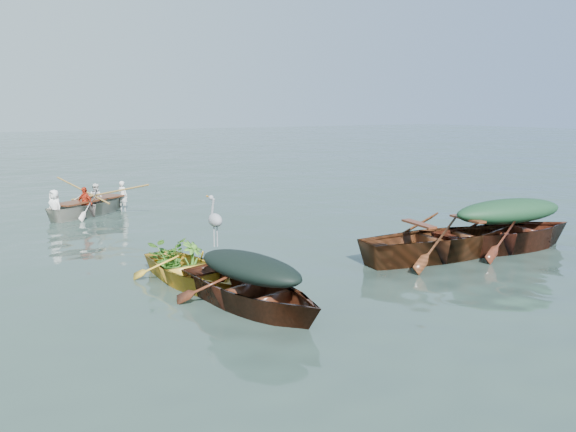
{
  "coord_description": "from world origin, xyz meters",
  "views": [
    {
      "loc": [
        -6.21,
        -7.7,
        2.99
      ],
      "look_at": [
        0.3,
        3.37,
        0.5
      ],
      "focal_mm": 35.0,
      "sensor_mm": 36.0,
      "label": 1
    }
  ],
  "objects_px": {
    "dark_covered_boat": "(250,308)",
    "green_tarp_boat": "(506,250)",
    "heron": "(215,229)",
    "open_wooden_boat": "(442,258)",
    "rowed_boat": "(92,215)",
    "yellow_dinghy": "(191,284)"
  },
  "relations": [
    {
      "from": "dark_covered_boat",
      "to": "green_tarp_boat",
      "type": "height_order",
      "value": "green_tarp_boat"
    },
    {
      "from": "dark_covered_boat",
      "to": "green_tarp_boat",
      "type": "xyz_separation_m",
      "value": [
        6.29,
        0.38,
        0.0
      ]
    },
    {
      "from": "dark_covered_boat",
      "to": "heron",
      "type": "xyz_separation_m",
      "value": [
        0.19,
        1.71,
        0.89
      ]
    },
    {
      "from": "open_wooden_boat",
      "to": "heron",
      "type": "relative_size",
      "value": 5.46
    },
    {
      "from": "open_wooden_boat",
      "to": "heron",
      "type": "height_order",
      "value": "heron"
    },
    {
      "from": "open_wooden_boat",
      "to": "heron",
      "type": "distance_m",
      "value": 4.65
    },
    {
      "from": "rowed_boat",
      "to": "heron",
      "type": "height_order",
      "value": "heron"
    },
    {
      "from": "rowed_boat",
      "to": "yellow_dinghy",
      "type": "bearing_deg",
      "value": 149.13
    },
    {
      "from": "green_tarp_boat",
      "to": "rowed_boat",
      "type": "bearing_deg",
      "value": 45.72
    },
    {
      "from": "rowed_boat",
      "to": "open_wooden_boat",
      "type": "bearing_deg",
      "value": 179.28
    },
    {
      "from": "dark_covered_boat",
      "to": "rowed_boat",
      "type": "height_order",
      "value": "dark_covered_boat"
    },
    {
      "from": "dark_covered_boat",
      "to": "rowed_boat",
      "type": "xyz_separation_m",
      "value": [
        -0.49,
        9.03,
        0.0
      ]
    },
    {
      "from": "yellow_dinghy",
      "to": "green_tarp_boat",
      "type": "bearing_deg",
      "value": -18.26
    },
    {
      "from": "open_wooden_boat",
      "to": "heron",
      "type": "bearing_deg",
      "value": 81.93
    },
    {
      "from": "yellow_dinghy",
      "to": "rowed_boat",
      "type": "relative_size",
      "value": 0.84
    },
    {
      "from": "yellow_dinghy",
      "to": "open_wooden_boat",
      "type": "bearing_deg",
      "value": -19.15
    },
    {
      "from": "dark_covered_boat",
      "to": "open_wooden_boat",
      "type": "relative_size",
      "value": 0.75
    },
    {
      "from": "yellow_dinghy",
      "to": "heron",
      "type": "bearing_deg",
      "value": 5.19
    },
    {
      "from": "dark_covered_boat",
      "to": "green_tarp_boat",
      "type": "distance_m",
      "value": 6.3
    },
    {
      "from": "yellow_dinghy",
      "to": "open_wooden_boat",
      "type": "xyz_separation_m",
      "value": [
        4.97,
        -0.98,
        0.0
      ]
    },
    {
      "from": "green_tarp_boat",
      "to": "open_wooden_boat",
      "type": "height_order",
      "value": "open_wooden_boat"
    },
    {
      "from": "open_wooden_boat",
      "to": "rowed_boat",
      "type": "xyz_separation_m",
      "value": [
        -5.11,
        8.43,
        0.0
      ]
    }
  ]
}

